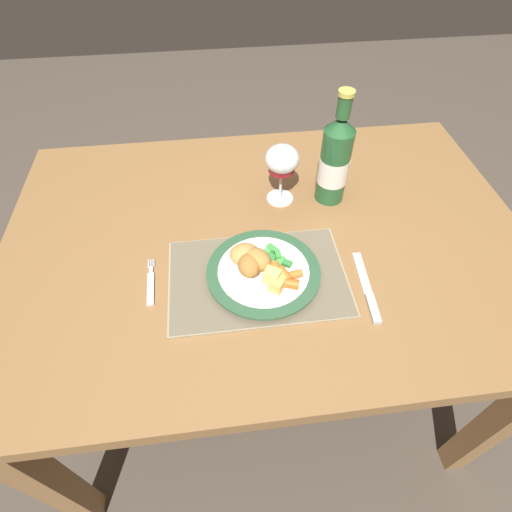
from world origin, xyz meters
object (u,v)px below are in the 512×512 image
at_px(fork, 151,285).
at_px(bottle, 335,161).
at_px(dinner_plate, 263,273).
at_px(wine_glass, 282,162).
at_px(table_knife, 368,292).
at_px(dining_table, 266,260).

height_order(fork, bottle, bottle).
distance_m(dinner_plate, wine_glass, 0.28).
bearing_deg(bottle, dinner_plate, -129.99).
height_order(table_knife, wine_glass, wine_glass).
relative_size(dining_table, bottle, 4.35).
bearing_deg(table_knife, dining_table, 133.25).
relative_size(dinner_plate, fork, 1.96).
distance_m(fork, bottle, 0.51).
bearing_deg(dinner_plate, dining_table, 78.50).
xyz_separation_m(table_knife, bottle, (-0.01, 0.31, 0.11)).
bearing_deg(dinner_plate, table_knife, -17.94).
height_order(dining_table, wine_glass, wine_glass).
xyz_separation_m(fork, table_knife, (0.45, -0.08, 0.00)).
height_order(fork, wine_glass, wine_glass).
bearing_deg(table_knife, fork, 170.44).
bearing_deg(dinner_plate, bottle, 50.01).
distance_m(dinner_plate, fork, 0.24).
xyz_separation_m(dining_table, wine_glass, (0.05, 0.12, 0.21)).
bearing_deg(table_knife, wine_glass, 112.61).
distance_m(dining_table, fork, 0.31).
bearing_deg(table_knife, bottle, 91.30).
relative_size(dining_table, fork, 10.05).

